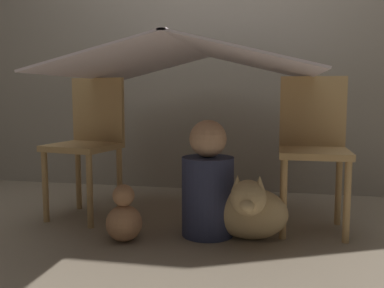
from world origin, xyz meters
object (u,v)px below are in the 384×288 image
at_px(chair_left, 89,139).
at_px(chair_right, 313,144).
at_px(dog, 249,210).
at_px(person_front, 208,185).

relative_size(chair_left, chair_right, 1.00).
bearing_deg(dog, chair_left, 163.61).
bearing_deg(person_front, dog, -15.32).
bearing_deg(chair_left, person_front, -5.76).
height_order(chair_right, dog, chair_right).
bearing_deg(chair_left, chair_right, 10.99).
xyz_separation_m(chair_left, dog, (1.03, -0.30, -0.32)).
height_order(chair_left, person_front, chair_left).
distance_m(chair_left, dog, 1.12).
bearing_deg(chair_right, dog, -137.72).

